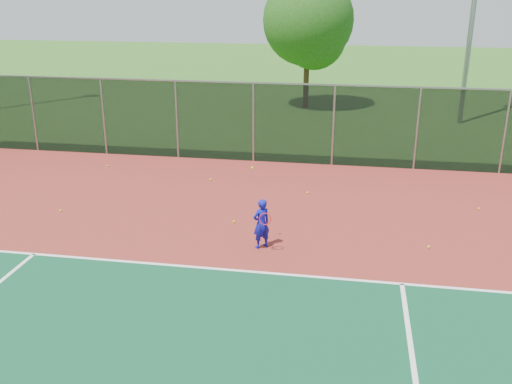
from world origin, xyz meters
TOP-DOWN VIEW (x-y plane):
  - ground at (0.00, 0.00)m, footprint 120.00×120.00m
  - court_apron at (0.00, 2.00)m, footprint 30.00×20.00m
  - fence_back at (0.00, 12.00)m, footprint 30.00×0.06m
  - tennis_player at (-1.44, 4.39)m, footprint 0.59×0.69m
  - practice_ball_1 at (4.60, 8.09)m, footprint 0.07×0.07m
  - practice_ball_2 at (-8.22, 10.31)m, footprint 0.07×0.07m
  - practice_ball_3 at (-2.47, 5.84)m, footprint 0.07×0.07m
  - practice_ball_4 at (-4.05, 9.40)m, footprint 0.07×0.07m
  - practice_ball_5 at (2.80, 5.07)m, footprint 0.07×0.07m
  - practice_ball_6 at (-0.62, 8.64)m, footprint 0.07×0.07m
  - practice_ball_8 at (-7.75, 5.80)m, footprint 0.07×0.07m
  - tree_back_left at (-1.86, 22.73)m, footprint 4.85×4.85m

SIDE VIEW (x-z plane):
  - ground at x=0.00m, z-range 0.00..0.00m
  - court_apron at x=0.00m, z-range 0.00..0.02m
  - practice_ball_1 at x=4.60m, z-range 0.02..0.09m
  - practice_ball_2 at x=-8.22m, z-range 0.02..0.09m
  - practice_ball_3 at x=-2.47m, z-range 0.02..0.09m
  - practice_ball_4 at x=-4.05m, z-range 0.02..0.09m
  - practice_ball_5 at x=2.80m, z-range 0.02..0.09m
  - practice_ball_6 at x=-0.62m, z-range 0.02..0.09m
  - practice_ball_8 at x=-7.75m, z-range 0.02..0.09m
  - tennis_player at x=-1.44m, z-range -0.38..1.75m
  - fence_back at x=0.00m, z-range 0.05..3.08m
  - tree_back_left at x=-1.86m, z-range 0.91..8.03m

